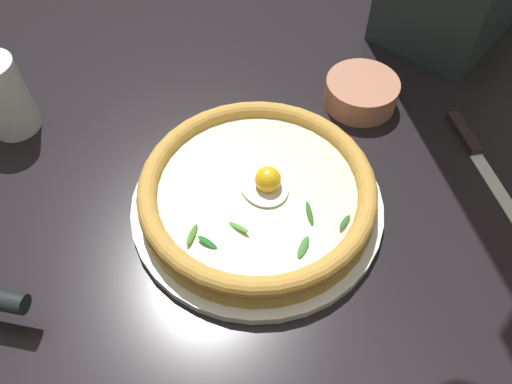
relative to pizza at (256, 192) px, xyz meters
name	(u,v)px	position (x,y,z in m)	size (l,w,h in m)	color
ground_plane	(273,235)	(0.04, 0.00, -0.05)	(2.40, 2.40, 0.03)	black
pizza_plate	(256,205)	(0.00, 0.00, -0.03)	(0.31, 0.31, 0.01)	white
pizza	(256,192)	(0.00, 0.00, 0.00)	(0.29, 0.29, 0.06)	gold
side_bowl	(361,92)	(-0.08, 0.23, -0.01)	(0.11, 0.11, 0.04)	#B3745A
table_knife	(477,155)	(0.08, 0.30, -0.03)	(0.22, 0.09, 0.01)	silver
drinking_glass	(5,101)	(-0.30, -0.22, 0.01)	(0.07, 0.07, 0.11)	silver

